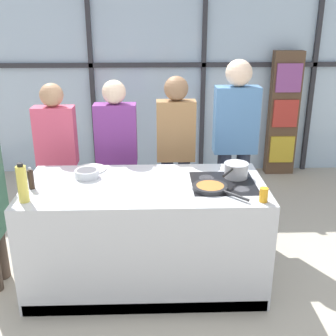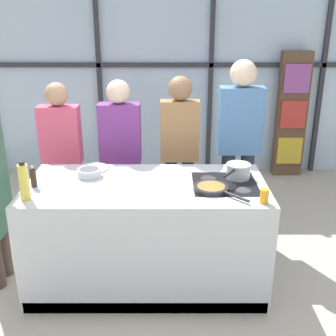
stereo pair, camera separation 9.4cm
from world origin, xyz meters
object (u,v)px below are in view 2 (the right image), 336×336
(spectator_center_right, at_px, (178,147))
(juice_glass_near, at_px, (263,196))
(mixing_bowl, at_px, (87,173))
(spectator_far_right, at_px, (238,139))
(pepper_grinder, at_px, (32,177))
(spectator_far_left, at_px, (60,151))
(frying_pan, at_px, (210,188))
(white_plate, at_px, (92,168))
(oil_bottle, at_px, (22,182))
(saucepan, at_px, (236,171))
(spectator_center_left, at_px, (119,150))

(spectator_center_right, relative_size, juice_glass_near, 15.42)
(mixing_bowl, bearing_deg, spectator_far_right, 25.95)
(spectator_far_right, height_order, pepper_grinder, spectator_far_right)
(spectator_far_left, height_order, frying_pan, spectator_far_left)
(spectator_far_right, relative_size, juice_glass_near, 16.82)
(spectator_far_left, relative_size, juice_glass_near, 14.86)
(white_plate, bearing_deg, spectator_far_right, 19.67)
(spectator_center_right, xyz_separation_m, oil_bottle, (-1.18, -1.13, 0.09))
(spectator_far_left, relative_size, mixing_bowl, 7.92)
(frying_pan, bearing_deg, mixing_bowl, 163.96)
(juice_glass_near, bearing_deg, spectator_far_right, 89.92)
(frying_pan, relative_size, oil_bottle, 1.37)
(pepper_grinder, bearing_deg, spectator_center_right, 36.82)
(saucepan, relative_size, pepper_grinder, 1.89)
(oil_bottle, xyz_separation_m, pepper_grinder, (-0.01, 0.24, -0.06))
(white_plate, bearing_deg, spectator_center_left, 69.11)
(oil_bottle, relative_size, pepper_grinder, 1.66)
(frying_pan, bearing_deg, spectator_far_right, 69.41)
(juice_glass_near, bearing_deg, frying_pan, 147.37)
(saucepan, bearing_deg, white_plate, 170.08)
(spectator_center_left, bearing_deg, pepper_grinder, 56.08)
(juice_glass_near, bearing_deg, spectator_center_left, 134.70)
(spectator_far_right, bearing_deg, juice_glass_near, 89.92)
(spectator_far_right, relative_size, saucepan, 5.31)
(spectator_far_left, bearing_deg, oil_bottle, 90.09)
(spectator_center_right, height_order, pepper_grinder, spectator_center_right)
(spectator_far_left, height_order, mixing_bowl, spectator_far_left)
(spectator_center_left, bearing_deg, spectator_far_left, 0.00)
(white_plate, relative_size, mixing_bowl, 1.30)
(white_plate, xyz_separation_m, pepper_grinder, (-0.41, -0.40, 0.08))
(frying_pan, height_order, white_plate, frying_pan)
(frying_pan, relative_size, saucepan, 1.21)
(frying_pan, bearing_deg, spectator_far_left, 145.72)
(spectator_center_right, bearing_deg, mixing_bowl, 40.44)
(spectator_far_left, distance_m, frying_pan, 1.70)
(juice_glass_near, bearing_deg, spectator_far_left, 146.05)
(saucepan, height_order, juice_glass_near, saucepan)
(mixing_bowl, distance_m, juice_glass_near, 1.47)
(spectator_center_left, distance_m, oil_bottle, 1.28)
(spectator_center_right, relative_size, white_plate, 6.32)
(spectator_far_right, bearing_deg, spectator_center_left, 0.00)
(spectator_far_right, bearing_deg, mixing_bowl, 25.95)
(spectator_far_left, xyz_separation_m, juice_glass_near, (1.77, -1.19, 0.05))
(spectator_far_right, distance_m, white_plate, 1.46)
(spectator_far_left, bearing_deg, frying_pan, 145.72)
(pepper_grinder, bearing_deg, frying_pan, -2.87)
(oil_bottle, bearing_deg, spectator_center_right, 43.81)
(pepper_grinder, bearing_deg, spectator_far_left, 89.47)
(oil_bottle, height_order, juice_glass_near, oil_bottle)
(spectator_center_left, bearing_deg, spectator_center_right, -180.00)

